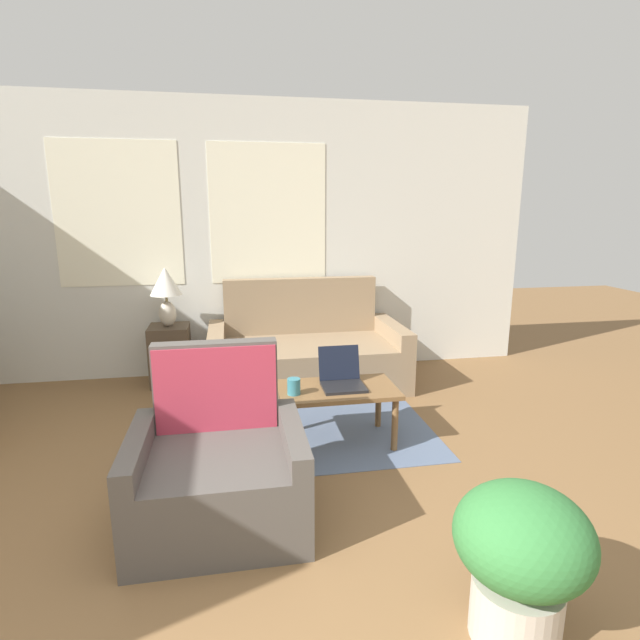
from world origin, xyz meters
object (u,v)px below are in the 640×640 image
laptop (342,378)px  cup_navy (294,386)px  coffee_table (337,395)px  potted_plant (521,553)px  armchair (219,472)px  table_lamp (166,288)px  couch (306,355)px

laptop → cup_navy: (-0.35, -0.10, -0.00)m
coffee_table → potted_plant: bearing=-79.1°
cup_navy → laptop: bearing=16.7°
armchair → table_lamp: table_lamp is taller
laptop → potted_plant: bearing=-80.6°
couch → coffee_table: bearing=-88.5°
table_lamp → cup_navy: bearing=-57.5°
couch → armchair: couch is taller
armchair → coffee_table: (0.79, 0.75, 0.08)m
cup_navy → potted_plant: bearing=-68.8°
armchair → table_lamp: (-0.48, 2.19, 0.64)m
table_lamp → potted_plant: size_ratio=0.87×
couch → armchair: bearing=-110.9°
armchair → cup_navy: size_ratio=8.36×
armchair → potted_plant: 1.48m
coffee_table → armchair: bearing=-136.6°
couch → cup_navy: size_ratio=16.30×
armchair → laptop: (0.83, 0.79, 0.20)m
laptop → cup_navy: size_ratio=2.88×
table_lamp → laptop: (1.31, -1.40, -0.44)m
cup_navy → coffee_table: bearing=12.5°
laptop → cup_navy: laptop is taller
couch → armchair: (-0.76, -2.00, -0.00)m
armchair → coffee_table: bearing=43.4°
table_lamp → potted_plant: table_lamp is taller
laptop → cup_navy: 0.36m
coffee_table → potted_plant: (0.33, -1.71, 0.01)m
armchair → coffee_table: armchair is taller
armchair → couch: bearing=69.1°
couch → laptop: bearing=-86.7°
table_lamp → potted_plant: 3.58m
coffee_table → cup_navy: bearing=-167.5°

